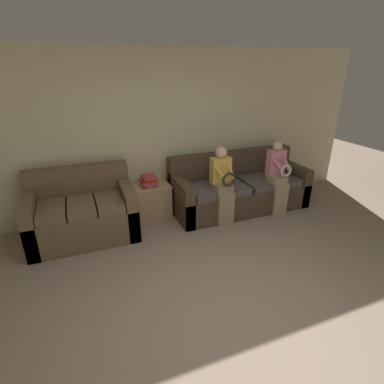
{
  "coord_description": "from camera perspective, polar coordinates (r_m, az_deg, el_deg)",
  "views": [
    {
      "loc": [
        -1.15,
        -1.74,
        2.27
      ],
      "look_at": [
        0.21,
        1.69,
        0.71
      ],
      "focal_mm": 28.0,
      "sensor_mm": 36.0,
      "label": 1
    }
  ],
  "objects": [
    {
      "name": "child_left_seated",
      "position": [
        4.51,
        5.88,
        1.75
      ],
      "size": [
        0.31,
        0.38,
        1.18
      ],
      "color": "gray",
      "rests_on": "ground_plane"
    },
    {
      "name": "wall_back",
      "position": [
        4.83,
        -7.57,
        10.86
      ],
      "size": [
        7.58,
        0.06,
        2.55
      ],
      "color": "beige",
      "rests_on": "ground_plane"
    },
    {
      "name": "child_right_seated",
      "position": [
        5.03,
        16.03,
        3.13
      ],
      "size": [
        0.29,
        0.37,
        1.18
      ],
      "color": "tan",
      "rests_on": "ground_plane"
    },
    {
      "name": "couch_side",
      "position": [
        4.49,
        -20.14,
        -3.94
      ],
      "size": [
        1.43,
        0.89,
        0.96
      ],
      "color": "brown",
      "rests_on": "ground_plane"
    },
    {
      "name": "side_shelf",
      "position": [
        4.87,
        -7.85,
        -1.57
      ],
      "size": [
        0.61,
        0.43,
        0.52
      ],
      "color": "tan",
      "rests_on": "ground_plane"
    },
    {
      "name": "couch_main",
      "position": [
        5.15,
        8.84,
        0.49
      ],
      "size": [
        2.28,
        0.87,
        0.92
      ],
      "color": "#473828",
      "rests_on": "ground_plane"
    },
    {
      "name": "book_stack",
      "position": [
        4.74,
        -8.15,
        2.13
      ],
      "size": [
        0.25,
        0.28,
        0.16
      ],
      "color": "#7A4284",
      "rests_on": "side_shelf"
    },
    {
      "name": "ground_plane",
      "position": [
        3.09,
        8.73,
        -24.83
      ],
      "size": [
        14.0,
        14.0,
        0.0
      ],
      "primitive_type": "plane",
      "color": "gray"
    }
  ]
}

